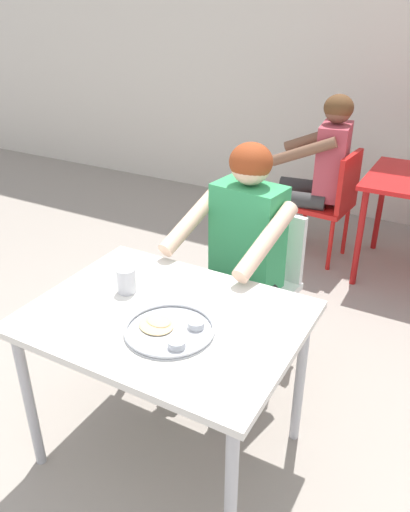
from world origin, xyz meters
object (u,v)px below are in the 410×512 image
(table_foreground, at_px, (166,331))
(chair_foreground, at_px, (257,274))
(thali_tray, at_px, (169,330))
(drinking_cup, at_px, (126,279))
(chair_red_left, at_px, (331,199))
(diner_foreground, at_px, (238,248))
(patron_background, at_px, (320,164))

(table_foreground, distance_m, chair_foreground, 0.88)
(thali_tray, relative_size, drinking_cup, 3.10)
(thali_tray, relative_size, chair_red_left, 0.40)
(diner_foreground, bearing_deg, drinking_cup, -111.43)
(table_foreground, bearing_deg, chair_foreground, 88.70)
(chair_foreground, distance_m, diner_foreground, 0.33)
(chair_red_left, distance_m, patron_background, 0.28)
(table_foreground, relative_size, thali_tray, 3.11)
(thali_tray, height_order, drinking_cup, drinking_cup)
(thali_tray, bearing_deg, drinking_cup, 153.12)
(table_foreground, height_order, thali_tray, thali_tray)
(table_foreground, relative_size, patron_background, 0.85)
(thali_tray, height_order, diner_foreground, diner_foreground)
(table_foreground, bearing_deg, diner_foreground, 90.15)
(drinking_cup, distance_m, chair_foreground, 0.89)
(chair_red_left, bearing_deg, table_foreground, -91.05)
(drinking_cup, distance_m, diner_foreground, 0.63)
(chair_red_left, height_order, patron_background, patron_background)
(thali_tray, bearing_deg, table_foreground, 130.57)
(patron_background, bearing_deg, table_foreground, -87.82)
(thali_tray, bearing_deg, chair_foreground, 93.56)
(thali_tray, relative_size, chair_foreground, 0.41)
(diner_foreground, distance_m, patron_background, 1.55)
(drinking_cup, xyz_separation_m, diner_foreground, (0.23, 0.58, -0.05))
(drinking_cup, bearing_deg, chair_foreground, 72.58)
(drinking_cup, bearing_deg, table_foreground, -15.65)
(table_foreground, xyz_separation_m, chair_foreground, (0.02, 0.86, -0.16))
(chair_red_left, bearing_deg, diner_foreground, -91.57)
(chair_foreground, relative_size, diner_foreground, 0.67)
(drinking_cup, relative_size, diner_foreground, 0.09)
(chair_red_left, bearing_deg, thali_tray, -89.00)
(chair_foreground, xyz_separation_m, diner_foreground, (-0.02, -0.21, 0.24))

